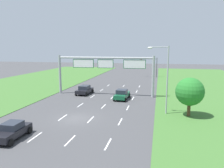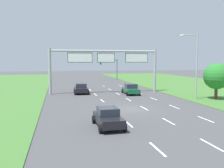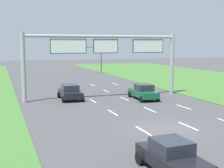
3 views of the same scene
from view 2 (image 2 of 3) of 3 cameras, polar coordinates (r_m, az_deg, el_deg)
The scene contains 11 objects.
ground_plane at distance 26.63m, azimuth 3.80°, elevation -5.69°, with size 200.00×200.00×0.00m, color #424244.
lane_dashes_inner_left at distance 29.09m, azimuth -1.18°, elevation -4.73°, with size 0.14×44.40×0.01m.
lane_dashes_inner_right at distance 29.96m, azimuth 5.42°, elevation -4.46°, with size 0.14×44.40×0.01m.
lane_dashes_slip at distance 31.20m, azimuth 11.57°, elevation -4.15°, with size 0.14×44.40×0.01m.
car_near_red at distance 37.99m, azimuth 4.31°, elevation -1.17°, with size 2.28×4.50×1.62m.
car_lead_silver at distance 39.07m, azimuth -7.08°, elevation -1.02°, with size 2.36×4.29×1.58m.
car_mid_lane at distance 19.27m, azimuth -0.91°, elevation -7.66°, with size 2.05×4.05×1.52m.
sign_gantry at distance 39.33m, azimuth -1.43°, elevation 5.18°, with size 17.24×0.44×7.00m.
traffic_light_mast at distance 67.59m, azimuth -0.45°, elevation 4.30°, with size 4.76×0.49×5.60m.
street_lamp at distance 34.00m, azimuth 18.27°, elevation 5.05°, with size 2.61×0.32×8.50m.
roadside_tree_near at distance 35.31m, azimuth 22.80°, elevation 1.62°, with size 3.39×3.39×4.77m.
Camera 2 is at (-7.31, -25.10, 5.09)m, focal length 40.00 mm.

